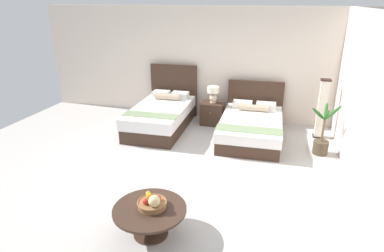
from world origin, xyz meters
The scene contains 12 objects.
ground_plane centered at (0.00, 0.00, -0.01)m, with size 9.39×9.50×0.02m, color #BAB4AF.
wall_back centered at (0.00, 2.95, 1.37)m, with size 9.39×0.12×2.74m, color beige.
wall_side_right centered at (2.89, 0.40, 1.37)m, with size 0.12×5.10×2.74m, color silver.
bed_near_window centered at (-1.06, 1.77, 0.32)m, with size 1.28×2.25×1.33m.
bed_near_corner centered at (1.05, 1.77, 0.27)m, with size 1.39×2.19×1.06m.
nightstand centered at (0.04, 2.34, 0.27)m, with size 0.54×0.46×0.55m.
table_lamp centered at (0.04, 2.36, 0.79)m, with size 0.28×0.28×0.39m.
coffee_table centered at (0.17, -1.87, 0.31)m, with size 0.95×0.95×0.40m.
fruit_bowl centered at (0.20, -1.84, 0.47)m, with size 0.38×0.38×0.21m.
loose_apple centered at (0.04, -1.61, 0.43)m, with size 0.07×0.07×0.07m.
floor_lamp_corner centered at (2.50, 2.20, 0.65)m, with size 0.21×0.21×1.31m.
potted_palm centered at (2.48, 1.30, 0.28)m, with size 0.57×0.52×1.04m.
Camera 1 is at (1.66, -5.11, 2.89)m, focal length 30.79 mm.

